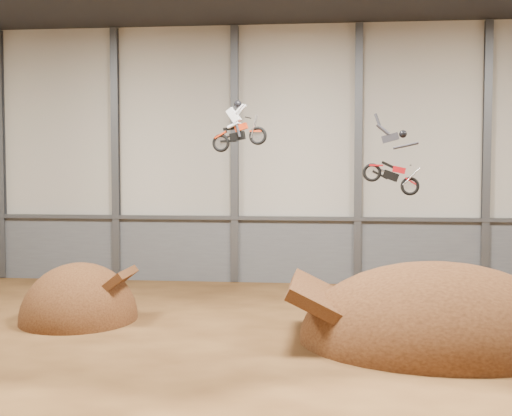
% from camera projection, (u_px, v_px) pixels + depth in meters
% --- Properties ---
extents(floor, '(40.00, 40.00, 0.00)m').
position_uv_depth(floor, '(272.00, 356.00, 24.14)').
color(floor, '#432712').
rests_on(floor, ground).
extents(back_wall, '(40.00, 0.10, 14.00)m').
position_uv_depth(back_wall, '(296.00, 155.00, 38.59)').
color(back_wall, beige).
rests_on(back_wall, ground).
extents(lower_band_back, '(39.80, 0.18, 3.50)m').
position_uv_depth(lower_band_back, '(296.00, 251.00, 38.81)').
color(lower_band_back, '#595C62').
rests_on(lower_band_back, ground).
extents(steel_rail, '(39.80, 0.35, 0.20)m').
position_uv_depth(steel_rail, '(296.00, 218.00, 38.55)').
color(steel_rail, '#47494F').
rests_on(steel_rail, lower_band_back).
extents(steel_column_0, '(0.40, 0.36, 13.90)m').
position_uv_depth(steel_column_0, '(1.00, 155.00, 40.20)').
color(steel_column_0, '#47494F').
rests_on(steel_column_0, ground).
extents(steel_column_1, '(0.40, 0.36, 13.90)m').
position_uv_depth(steel_column_1, '(116.00, 155.00, 39.47)').
color(steel_column_1, '#47494F').
rests_on(steel_column_1, ground).
extents(steel_column_2, '(0.40, 0.36, 13.90)m').
position_uv_depth(steel_column_2, '(235.00, 155.00, 38.75)').
color(steel_column_2, '#47494F').
rests_on(steel_column_2, ground).
extents(steel_column_3, '(0.40, 0.36, 13.90)m').
position_uv_depth(steel_column_3, '(358.00, 154.00, 38.03)').
color(steel_column_3, '#47494F').
rests_on(steel_column_3, ground).
extents(steel_column_4, '(0.40, 0.36, 13.90)m').
position_uv_depth(steel_column_4, '(487.00, 154.00, 37.30)').
color(steel_column_4, '#47494F').
rests_on(steel_column_4, ground).
extents(takeoff_ramp, '(4.78, 5.52, 4.78)m').
position_uv_depth(takeoff_ramp, '(79.00, 320.00, 29.68)').
color(takeoff_ramp, '#381C0E').
rests_on(takeoff_ramp, ground).
extents(landing_ramp, '(10.11, 8.95, 5.84)m').
position_uv_depth(landing_ramp, '(437.00, 342.00, 26.05)').
color(landing_ramp, '#381C0E').
rests_on(landing_ramp, ground).
extents(fmx_rider_a, '(2.84, 1.35, 2.54)m').
position_uv_depth(fmx_rider_a, '(241.00, 122.00, 29.69)').
color(fmx_rider_a, red).
extents(fmx_rider_b, '(3.77, 1.09, 3.47)m').
position_uv_depth(fmx_rider_b, '(388.00, 155.00, 27.90)').
color(fmx_rider_b, '#AE0E13').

